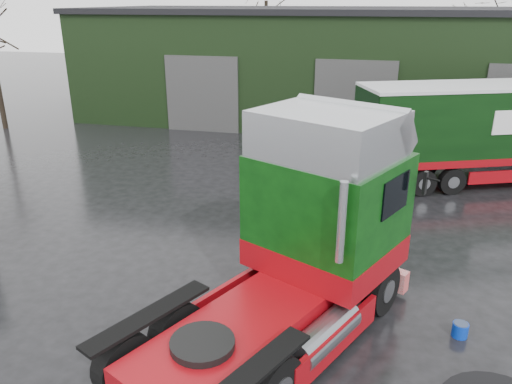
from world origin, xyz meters
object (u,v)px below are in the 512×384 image
(hero_tractor, at_px, (268,245))
(wash_bucket, at_px, (460,330))
(lorry_right, at_px, (506,133))
(tree_back_b, at_px, (476,42))
(warehouse, at_px, (360,63))
(tree_back_a, at_px, (266,26))

(hero_tractor, relative_size, wash_bucket, 22.62)
(lorry_right, relative_size, tree_back_b, 1.97)
(warehouse, height_order, tree_back_a, tree_back_a)
(hero_tractor, distance_m, tree_back_a, 33.86)
(warehouse, distance_m, tree_back_b, 12.82)
(lorry_right, bearing_deg, tree_back_a, -168.01)
(warehouse, distance_m, tree_back_a, 12.90)
(warehouse, bearing_deg, tree_back_a, 128.66)
(lorry_right, height_order, wash_bucket, lorry_right)
(warehouse, distance_m, lorry_right, 12.59)
(wash_bucket, distance_m, tree_back_a, 33.96)
(lorry_right, xyz_separation_m, wash_bucket, (-2.84, -10.74, -1.79))
(warehouse, relative_size, tree_back_b, 4.32)
(tree_back_b, bearing_deg, lorry_right, -95.44)
(tree_back_a, bearing_deg, hero_tractor, -77.67)
(hero_tractor, relative_size, tree_back_b, 1.01)
(hero_tractor, relative_size, tree_back_a, 0.80)
(hero_tractor, relative_size, lorry_right, 0.51)
(wash_bucket, relative_size, tree_back_a, 0.04)
(hero_tractor, bearing_deg, tree_back_a, 128.63)
(warehouse, xyz_separation_m, hero_tractor, (-0.79, -23.00, -0.81))
(warehouse, distance_m, wash_bucket, 22.17)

